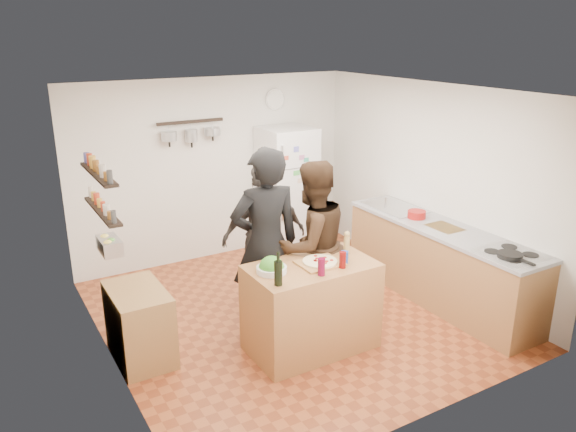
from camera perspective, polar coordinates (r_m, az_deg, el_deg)
room_shell at (r=6.34m, az=-1.32°, el=1.57°), size 4.20×4.20×4.20m
prep_island at (r=5.68m, az=2.37°, el=-9.22°), size 1.25×0.72×0.91m
pizza_board at (r=5.50m, az=3.25°, el=-4.81°), size 0.42×0.34×0.02m
pizza at (r=5.50m, az=3.26°, el=-4.63°), size 0.34×0.34×0.02m
salad_bowl at (r=5.31m, az=-1.68°, el=-5.45°), size 0.29×0.29×0.06m
wine_bottle at (r=5.03m, az=-1.00°, el=-5.83°), size 0.08×0.08×0.23m
wine_glass_near at (r=5.24m, az=3.41°, el=-5.17°), size 0.07×0.07×0.17m
wine_glass_far at (r=5.42m, az=5.56°, el=-4.46°), size 0.07×0.07×0.16m
pepper_mill at (r=5.72m, az=5.98°, el=-2.97°), size 0.06×0.06×0.20m
salt_canister at (r=5.53m, az=5.75°, el=-4.20°), size 0.08×0.08×0.12m
person_left at (r=5.74m, az=-2.29°, el=-2.84°), size 0.80×0.58×2.02m
person_center at (r=5.95m, az=2.40°, el=-2.99°), size 0.95×0.78×1.83m
person_back at (r=6.43m, az=-2.44°, el=-2.07°), size 1.04×0.58×1.68m
counter_run at (r=6.90m, az=15.13°, el=-4.72°), size 0.63×2.63×0.90m
stove_top at (r=6.16m, az=21.72°, el=-3.65°), size 0.60×0.62×0.02m
skillet at (r=6.04m, az=21.62°, el=-3.73°), size 0.25×0.25×0.05m
sink at (r=7.31m, az=10.75°, el=0.83°), size 0.50×0.80×0.03m
cutting_board at (r=6.72m, az=15.62°, el=-1.19°), size 0.30×0.40×0.02m
red_bowl at (r=6.94m, az=12.94°, el=0.16°), size 0.22×0.22×0.09m
fridge at (r=8.02m, az=-0.12°, el=2.63°), size 0.70×0.68×1.80m
wall_clock at (r=8.06m, az=-1.34°, el=11.77°), size 0.30×0.03×0.30m
spice_shelf_lower at (r=5.45m, az=-18.34°, el=0.51°), size 0.12×1.00×0.02m
spice_shelf_upper at (r=5.36m, az=-18.71°, el=4.07°), size 0.12×1.00×0.02m
produce_basket at (r=5.57m, az=-17.68°, el=-2.87°), size 0.18×0.35×0.14m
side_table at (r=5.74m, az=-14.85°, el=-10.57°), size 0.50×0.80×0.73m
pot_rack at (r=7.47m, az=-9.88°, el=9.42°), size 0.90×0.04×0.04m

